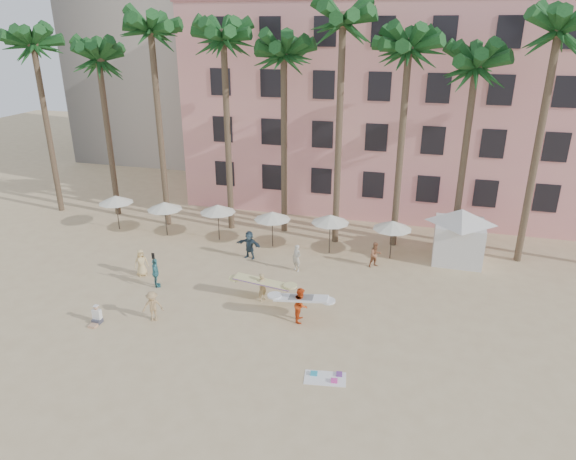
% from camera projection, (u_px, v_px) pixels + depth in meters
% --- Properties ---
extents(ground, '(120.00, 120.00, 0.00)m').
position_uv_depth(ground, '(215.00, 351.00, 24.02)').
color(ground, '#D1B789').
rests_on(ground, ground).
extents(pink_hotel, '(35.00, 14.00, 16.00)m').
position_uv_depth(pink_hotel, '(411.00, 105.00, 42.62)').
color(pink_hotel, '#FCA699').
rests_on(pink_hotel, ground).
extents(palm_row, '(44.40, 5.40, 16.30)m').
position_uv_depth(palm_row, '(305.00, 46.00, 32.52)').
color(palm_row, brown).
rests_on(palm_row, ground).
extents(umbrella_row, '(22.50, 2.70, 2.73)m').
position_uv_depth(umbrella_row, '(244.00, 212.00, 35.09)').
color(umbrella_row, '#332B23').
rests_on(umbrella_row, ground).
extents(cabana, '(4.54, 4.54, 3.50)m').
position_uv_depth(cabana, '(460.00, 230.00, 32.60)').
color(cabana, silver).
rests_on(cabana, ground).
extents(beach_towel, '(1.93, 1.25, 0.14)m').
position_uv_depth(beach_towel, '(326.00, 377.00, 22.17)').
color(beach_towel, white).
rests_on(beach_towel, ground).
extents(carrier_yellow, '(3.18, 0.82, 1.63)m').
position_uv_depth(carrier_yellow, '(263.00, 285.00, 28.12)').
color(carrier_yellow, tan).
rests_on(carrier_yellow, ground).
extents(carrier_white, '(2.81, 0.96, 1.85)m').
position_uv_depth(carrier_white, '(301.00, 304.00, 26.18)').
color(carrier_white, '#E14A17').
rests_on(carrier_white, ground).
extents(beachgoers, '(14.54, 10.40, 1.88)m').
position_uv_depth(beachgoers, '(229.00, 263.00, 30.85)').
color(beachgoers, '#2E4251').
rests_on(beachgoers, ground).
extents(paddle, '(0.18, 0.04, 2.23)m').
position_uv_depth(paddle, '(154.00, 266.00, 29.27)').
color(paddle, black).
rests_on(paddle, ground).
extents(seated_man, '(0.44, 0.76, 0.99)m').
position_uv_depth(seated_man, '(97.00, 317.00, 26.14)').
color(seated_man, '#3F3F4C').
rests_on(seated_man, ground).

